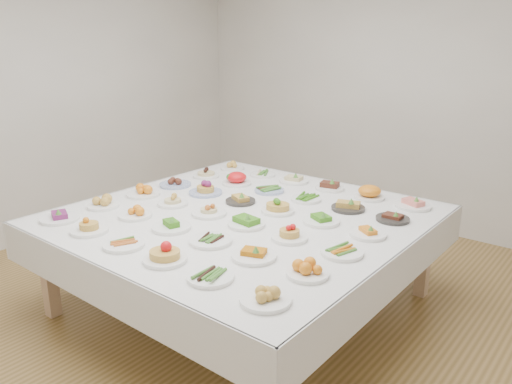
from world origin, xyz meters
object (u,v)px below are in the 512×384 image
Objects in this scene: dish_35 at (413,202)px; dish_18 at (175,181)px; dish_0 at (59,214)px; display_table at (243,221)px.

dish_18 is at bearing -158.13° from dish_35.
dish_0 is 1.01× the size of dish_35.
dish_18 is 1.99m from dish_35.
display_table is at bearing -134.89° from dish_35.
dish_35 is (1.84, 1.84, -0.00)m from dish_0.
dish_35 is at bearing 45.07° from dish_0.
dish_35 reaches higher than display_table.
dish_35 is at bearing 45.11° from display_table.
dish_18 is (-0.93, 0.18, 0.11)m from display_table.
dish_0 is at bearing -89.52° from dish_18.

